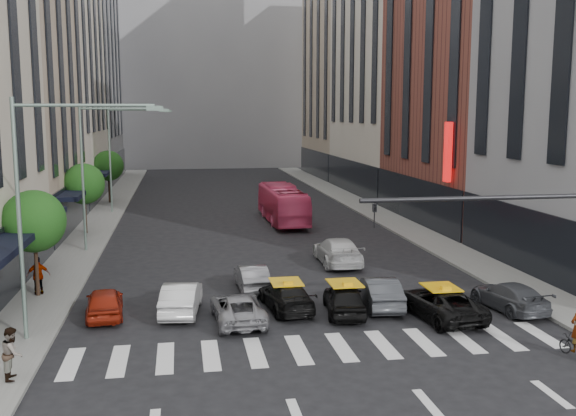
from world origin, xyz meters
name	(u,v)px	position (x,y,z in m)	size (l,w,h in m)	color
ground	(335,363)	(0.00, 0.00, 0.00)	(160.00, 160.00, 0.00)	black
sidewalk_left	(98,224)	(-11.50, 30.00, 0.07)	(3.00, 96.00, 0.15)	slate
sidewalk_right	(384,216)	(11.50, 30.00, 0.07)	(3.00, 96.00, 0.15)	slate
building_left_b	(6,64)	(-17.00, 28.00, 12.00)	(8.00, 16.00, 24.00)	tan
building_left_c	(51,14)	(-17.00, 46.00, 18.00)	(8.00, 20.00, 36.00)	beige
building_left_d	(81,62)	(-17.00, 65.00, 15.00)	(8.00, 18.00, 30.00)	gray
building_right_b	(468,55)	(17.00, 27.00, 13.00)	(8.00, 18.00, 26.00)	brown
building_right_c	(390,3)	(17.00, 46.00, 20.00)	(8.00, 20.00, 40.00)	beige
building_right_d	(344,73)	(17.00, 65.00, 14.00)	(8.00, 18.00, 28.00)	tan
building_far	(209,54)	(0.00, 85.00, 18.00)	(30.00, 10.00, 36.00)	gray
tree_near	(34,221)	(-11.80, 10.00, 3.65)	(2.88, 2.88, 4.95)	black
tree_mid	(84,184)	(-11.80, 26.00, 3.65)	(2.88, 2.88, 4.95)	black
tree_far	(108,166)	(-11.80, 42.00, 3.65)	(2.88, 2.88, 4.95)	black
streetlamp_near	(45,186)	(-10.04, 4.00, 5.90)	(5.38, 0.25, 9.00)	gray
streetlamp_mid	(98,157)	(-10.04, 20.00, 5.90)	(5.38, 0.25, 9.00)	gray
streetlamp_far	(121,145)	(-10.04, 36.00, 5.90)	(5.38, 0.25, 9.00)	gray
traffic_signal	(563,235)	(7.69, -1.00, 4.47)	(10.10, 0.20, 6.00)	black
liberty_sign	(448,152)	(12.60, 20.00, 6.00)	(0.30, 0.70, 4.00)	red
car_red	(105,302)	(-8.41, 6.64, 0.64)	(1.50, 3.74, 1.27)	maroon
car_white_front	(181,298)	(-5.20, 6.61, 0.69)	(1.46, 4.18, 1.38)	silver
car_silver	(238,308)	(-2.90, 5.01, 0.60)	(1.98, 4.30, 1.19)	gray
taxi_left	(286,296)	(-0.66, 6.33, 0.62)	(1.73, 4.26, 1.24)	black
taxi_center	(344,299)	(1.71, 5.31, 0.67)	(1.59, 3.96, 1.35)	black
car_grey_mid	(379,292)	(3.49, 6.07, 0.69)	(1.47, 4.20, 1.39)	#393B40
taxi_right	(440,303)	(5.56, 4.12, 0.66)	(2.18, 4.74, 1.32)	black
car_grey_curb	(509,296)	(9.00, 4.70, 0.61)	(1.72, 4.23, 1.23)	#43464B
car_row2_left	(252,277)	(-1.79, 9.79, 0.63)	(1.34, 3.83, 1.26)	gray
car_row2_right	(338,251)	(3.66, 14.36, 0.77)	(2.15, 5.28, 1.53)	silver
bus	(283,204)	(2.83, 29.02, 1.46)	(2.45, 10.46, 2.92)	#E94473
pedestrian_near	(12,353)	(-10.54, 0.16, 1.00)	(0.82, 0.64, 1.70)	gray
pedestrian_far	(38,276)	(-11.78, 10.18, 1.05)	(1.05, 0.44, 1.80)	gray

